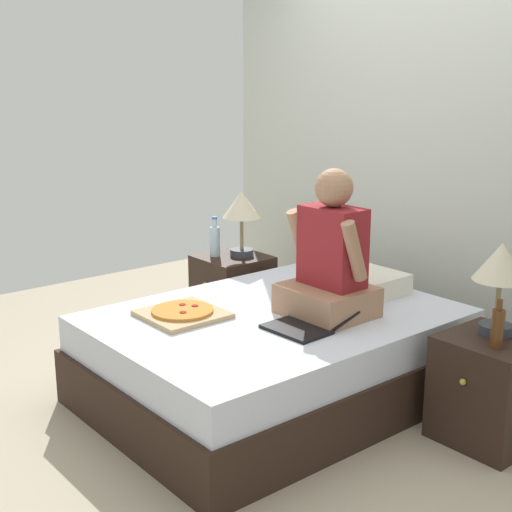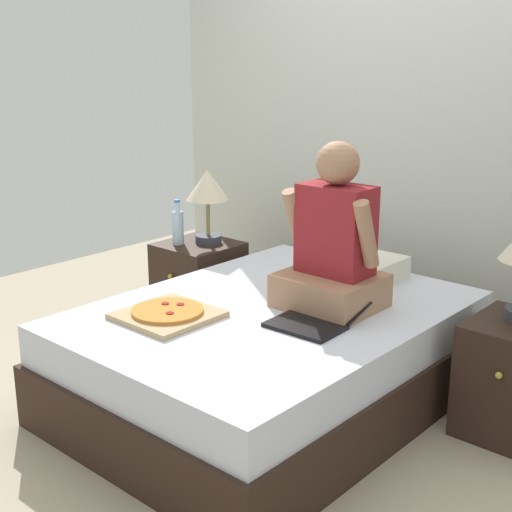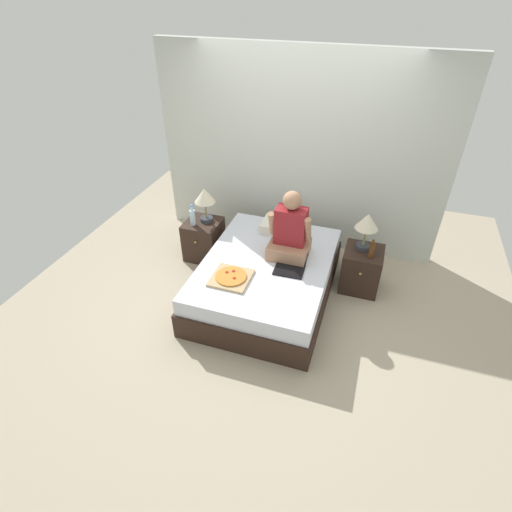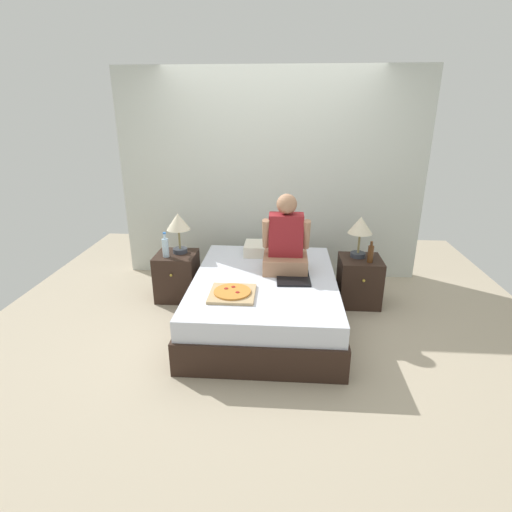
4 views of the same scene
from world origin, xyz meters
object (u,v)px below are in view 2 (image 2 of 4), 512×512
Objects in this scene: bed at (271,356)px; laptop at (314,319)px; person_seated at (333,248)px; nightstand_left at (199,284)px; pizza_box at (168,314)px; lamp_on_left_nightstand at (208,191)px; water_bottle at (178,226)px.

laptop is at bearing -6.45° from bed.
person_seated is at bearing 108.02° from laptop.
bed is 3.64× the size of nightstand_left.
bed is at bearing 57.33° from pizza_box.
pizza_box is (-0.46, -0.63, -0.27)m from person_seated.
bed is at bearing -133.01° from person_seated.
lamp_on_left_nightstand reaches higher than bed.
pizza_box is at bearing -53.63° from lamp_on_left_nightstand.
laptop is (1.37, -0.44, -0.12)m from water_bottle.
lamp_on_left_nightstand is 1.63× the size of water_bottle.
water_bottle is at bearing 171.35° from person_seated.
water_bottle is at bearing 135.21° from pizza_box.
nightstand_left is 0.59m from lamp_on_left_nightstand.
laptop is at bearing -17.79° from water_bottle.
lamp_on_left_nightstand is at bearing 155.14° from laptop.
lamp_on_left_nightstand is 1.24m from pizza_box.
water_bottle is 1.32m from person_seated.
pizza_box is at bearing -122.67° from bed.
nightstand_left is 0.67× the size of person_seated.
pizza_box is at bearing -50.63° from nightstand_left.
nightstand_left is at bearing 48.35° from water_bottle.
pizza_box reaches higher than bed.
pizza_box is (-0.27, -0.41, 0.27)m from bed.
person_seated is 1.95× the size of pizza_box.
laptop reaches higher than pizza_box.
pizza_box reaches higher than nightstand_left.
water_bottle reaches higher than pizza_box.
nightstand_left reaches higher than bed.
person_seated reaches higher than pizza_box.
laptop is 0.66m from pizza_box.
person_seated reaches higher than laptop.
lamp_on_left_nightstand is (-0.98, 0.55, 0.61)m from bed.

